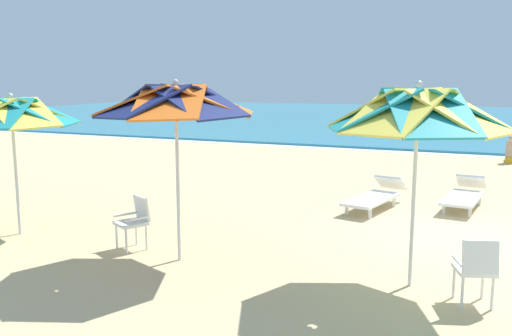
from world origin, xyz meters
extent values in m
plane|color=#D3B784|center=(0.00, 0.00, 0.00)|extent=(80.00, 80.00, 0.00)
cube|color=teal|center=(0.00, 29.77, 0.05)|extent=(80.00, 36.00, 0.10)
cube|color=white|center=(0.00, 11.47, 0.01)|extent=(80.00, 0.70, 0.01)
cylinder|color=silver|center=(-0.79, -2.35, 1.09)|extent=(0.05, 0.05, 2.17)
cube|color=teal|center=(-0.26, -2.14, 2.36)|extent=(1.30, 1.25, 0.55)
cube|color=#EFDB4C|center=(-0.57, -1.83, 2.36)|extent=(1.25, 1.32, 0.55)
cube|color=teal|center=(-1.01, -1.83, 2.36)|extent=(1.25, 1.30, 0.55)
cube|color=#EFDB4C|center=(-1.32, -2.14, 2.36)|extent=(1.32, 1.25, 0.55)
cube|color=teal|center=(-1.32, -2.57, 2.36)|extent=(1.30, 1.25, 0.55)
cube|color=#EFDB4C|center=(-1.01, -2.88, 2.36)|extent=(1.25, 1.32, 0.55)
cube|color=teal|center=(-0.57, -2.88, 2.36)|extent=(1.25, 1.30, 0.55)
cube|color=#EFDB4C|center=(-0.26, -2.57, 2.36)|extent=(1.32, 1.25, 0.55)
sphere|color=silver|center=(-0.79, -2.35, 2.69)|extent=(0.08, 0.08, 0.08)
cube|color=white|center=(0.00, -2.66, 0.44)|extent=(0.56, 0.56, 0.05)
cube|color=white|center=(0.06, -2.85, 0.67)|extent=(0.43, 0.23, 0.40)
cube|color=white|center=(-0.19, -2.73, 0.55)|extent=(0.17, 0.39, 0.03)
cube|color=white|center=(0.19, -2.60, 0.55)|extent=(0.17, 0.39, 0.03)
cylinder|color=white|center=(-0.23, -2.55, 0.21)|extent=(0.04, 0.04, 0.41)
cylinder|color=white|center=(0.11, -2.44, 0.21)|extent=(0.04, 0.04, 0.41)
cylinder|color=white|center=(-0.11, -2.89, 0.21)|extent=(0.04, 0.04, 0.41)
cylinder|color=white|center=(0.22, -2.77, 0.21)|extent=(0.04, 0.04, 0.41)
cylinder|color=silver|center=(-4.19, -2.67, 1.16)|extent=(0.05, 0.05, 2.31)
cube|color=orange|center=(-3.66, -2.45, 2.44)|extent=(1.34, 1.27, 0.48)
cube|color=navy|center=(-3.97, -2.14, 2.44)|extent=(1.26, 1.36, 0.48)
cube|color=orange|center=(-4.41, -2.14, 2.44)|extent=(1.27, 1.34, 0.48)
cube|color=navy|center=(-4.72, -2.45, 2.44)|extent=(1.36, 1.26, 0.48)
cube|color=orange|center=(-4.72, -2.89, 2.44)|extent=(1.34, 1.27, 0.48)
cube|color=navy|center=(-4.41, -3.20, 2.44)|extent=(1.26, 1.36, 0.48)
cube|color=orange|center=(-3.97, -3.20, 2.44)|extent=(1.27, 1.34, 0.48)
cube|color=navy|center=(-3.66, -2.89, 2.44)|extent=(1.36, 1.26, 0.48)
sphere|color=silver|center=(-4.19, -2.67, 2.71)|extent=(0.08, 0.08, 0.08)
cube|color=white|center=(-5.18, -2.53, 0.44)|extent=(0.59, 0.59, 0.05)
cube|color=white|center=(-5.09, -2.35, 0.67)|extent=(0.41, 0.28, 0.40)
cube|color=white|center=(-5.00, -2.62, 0.55)|extent=(0.22, 0.37, 0.03)
cube|color=white|center=(-5.36, -2.44, 0.55)|extent=(0.22, 0.37, 0.03)
cylinder|color=white|center=(-5.10, -2.77, 0.21)|extent=(0.04, 0.04, 0.41)
cylinder|color=white|center=(-5.42, -2.60, 0.21)|extent=(0.04, 0.04, 0.41)
cylinder|color=white|center=(-4.94, -2.45, 0.21)|extent=(0.04, 0.04, 0.41)
cylinder|color=white|center=(-5.25, -2.29, 0.21)|extent=(0.04, 0.04, 0.41)
cylinder|color=silver|center=(-7.57, -2.57, 1.03)|extent=(0.05, 0.05, 2.05)
cube|color=teal|center=(-7.06, -2.36, 2.19)|extent=(1.27, 1.21, 0.49)
cube|color=#EFDB4C|center=(-7.36, -2.07, 2.19)|extent=(1.20, 1.28, 0.49)
cube|color=teal|center=(-7.78, -2.07, 2.19)|extent=(1.21, 1.27, 0.49)
cube|color=#EFDB4C|center=(-8.07, -2.36, 2.19)|extent=(1.28, 1.20, 0.49)
cube|color=#EFDB4C|center=(-7.06, -2.78, 2.19)|extent=(1.28, 1.20, 0.49)
sphere|color=silver|center=(-7.57, -2.57, 2.47)|extent=(0.08, 0.08, 0.08)
cube|color=white|center=(-0.36, 2.52, 0.25)|extent=(0.84, 1.77, 0.06)
cube|color=white|center=(-0.23, 3.57, 0.44)|extent=(0.66, 0.55, 0.36)
cube|color=white|center=(-0.18, 1.86, 0.11)|extent=(0.06, 0.06, 0.22)
cube|color=white|center=(-0.69, 1.92, 0.11)|extent=(0.06, 0.06, 0.22)
cube|color=white|center=(-0.02, 3.12, 0.11)|extent=(0.06, 0.06, 0.22)
cube|color=white|center=(-0.53, 3.19, 0.11)|extent=(0.06, 0.06, 0.22)
cube|color=white|center=(-2.12, 1.66, 0.25)|extent=(0.99, 1.80, 0.06)
cube|color=white|center=(-1.90, 2.69, 0.44)|extent=(0.70, 0.60, 0.36)
cube|color=white|center=(-2.01, 0.98, 0.11)|extent=(0.06, 0.06, 0.22)
cube|color=white|center=(-2.51, 1.09, 0.11)|extent=(0.06, 0.06, 0.22)
cube|color=white|center=(-1.74, 2.23, 0.11)|extent=(0.06, 0.06, 0.22)
cube|color=white|center=(-2.24, 2.34, 0.11)|extent=(0.06, 0.06, 0.22)
cube|color=yellow|center=(0.78, 10.05, 0.10)|extent=(0.30, 0.24, 0.20)
cube|color=tan|center=(0.78, 10.03, 0.46)|extent=(0.30, 0.25, 0.54)
sphere|color=tan|center=(0.78, 10.02, 0.82)|extent=(0.20, 0.20, 0.20)
cube|color=tan|center=(0.78, 10.45, 0.07)|extent=(0.26, 0.76, 0.14)
camera|label=1|loc=(0.05, -9.54, 2.75)|focal=38.00mm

